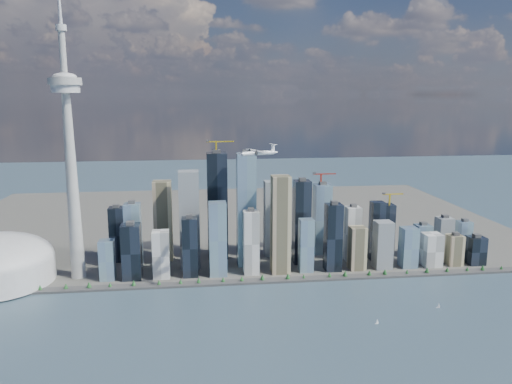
{
  "coord_description": "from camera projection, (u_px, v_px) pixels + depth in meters",
  "views": [
    {
      "loc": [
        -81.06,
        -595.1,
        332.77
      ],
      "look_at": [
        23.31,
        260.0,
        164.39
      ],
      "focal_mm": 35.0,
      "sensor_mm": 36.0,
      "label": 1
    }
  ],
  "objects": [
    {
      "name": "ground",
      "position": [
        262.0,
        353.0,
        653.23
      ],
      "size": [
        4000.0,
        4000.0,
        0.0
      ],
      "primitive_type": "plane",
      "color": "#314456",
      "rests_on": "ground"
    },
    {
      "name": "seawall",
      "position": [
        244.0,
        282.0,
        896.39
      ],
      "size": [
        1100.0,
        22.0,
        4.0
      ],
      "primitive_type": "cube",
      "color": "#383838",
      "rests_on": "ground"
    },
    {
      "name": "land",
      "position": [
        227.0,
        221.0,
        1334.88
      ],
      "size": [
        1400.0,
        900.0,
        3.0
      ],
      "primitive_type": "cube",
      "color": "#4C4C47",
      "rests_on": "ground"
    },
    {
      "name": "shoreline_trees",
      "position": [
        244.0,
        278.0,
        895.09
      ],
      "size": [
        960.53,
        7.2,
        8.8
      ],
      "color": "#3F2D1E",
      "rests_on": "seawall"
    },
    {
      "name": "skyscraper_cluster",
      "position": [
        270.0,
        229.0,
        974.07
      ],
      "size": [
        736.0,
        142.0,
        242.49
      ],
      "color": "black",
      "rests_on": "land"
    },
    {
      "name": "needle_tower",
      "position": [
        70.0,
        151.0,
        874.31
      ],
      "size": [
        56.0,
        56.0,
        550.5
      ],
      "color": "#999995",
      "rests_on": "land"
    },
    {
      "name": "airplane",
      "position": [
        259.0,
        153.0,
        760.96
      ],
      "size": [
        64.93,
        58.11,
        16.33
      ],
      "rotation": [
        0.0,
        0.0,
        0.35
      ],
      "color": "white",
      "rests_on": "ground"
    },
    {
      "name": "sailboat_west",
      "position": [
        377.0,
        322.0,
        736.27
      ],
      "size": [
        6.04,
        2.76,
        8.36
      ],
      "rotation": [
        0.0,
        0.0,
        0.23
      ],
      "color": "white",
      "rests_on": "ground"
    },
    {
      "name": "sailboat_east",
      "position": [
        439.0,
        306.0,
        791.57
      ],
      "size": [
        6.48,
        2.79,
        8.96
      ],
      "rotation": [
        0.0,
        0.0,
        -0.2
      ],
      "color": "white",
      "rests_on": "ground"
    }
  ]
}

